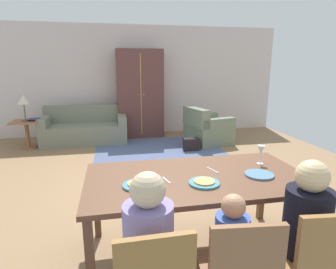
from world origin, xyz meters
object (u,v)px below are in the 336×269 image
at_px(plate_near_child, 204,183).
at_px(book_lower, 36,120).
at_px(armchair, 207,130).
at_px(side_table, 27,130).
at_px(plate_near_woman, 259,175).
at_px(handbag, 191,144).
at_px(table_lamp, 23,101).
at_px(book_upper, 34,119).
at_px(dining_table, 197,183).
at_px(person_child, 229,262).
at_px(armoire, 140,94).
at_px(wine_glass, 261,151).
at_px(couch, 85,129).
at_px(person_man, 148,261).
at_px(person_woman, 301,241).
at_px(dining_chair_woman, 317,261).
at_px(plate_near_man, 138,185).

xyz_separation_m(plate_near_child, book_lower, (-2.31, 4.34, -0.18)).
distance_m(armchair, side_table, 3.88).
xyz_separation_m(plate_near_woman, handbag, (0.34, 3.30, -0.64)).
bearing_deg(armchair, table_lamp, 173.90).
height_order(book_lower, book_upper, book_upper).
height_order(dining_table, table_lamp, table_lamp).
relative_size(person_child, armoire, 0.44).
xyz_separation_m(plate_near_child, wine_glass, (0.69, 0.36, 0.12)).
relative_size(plate_near_child, couch, 0.14).
xyz_separation_m(plate_near_woman, armoire, (-0.54, 4.83, 0.28)).
height_order(person_man, table_lamp, table_lamp).
relative_size(person_woman, handbag, 3.47).
bearing_deg(dining_chair_woman, person_child, 161.75).
xyz_separation_m(plate_near_child, armoire, (-0.02, 4.91, 0.28)).
relative_size(couch, armoire, 0.88).
bearing_deg(handbag, armoire, 120.16).
bearing_deg(armchair, person_woman, -100.75).
distance_m(dining_chair_woman, couch, 5.56).
xyz_separation_m(plate_near_man, person_child, (0.53, -0.58, -0.34)).
xyz_separation_m(plate_near_child, couch, (-1.33, 4.54, -0.47)).
relative_size(wine_glass, person_woman, 0.17).
bearing_deg(couch, plate_near_child, -73.71).
relative_size(plate_near_woman, table_lamp, 0.46).
bearing_deg(plate_near_child, wine_glass, 27.60).
relative_size(plate_near_child, handbag, 0.78).
distance_m(side_table, table_lamp, 0.63).
distance_m(plate_near_child, dining_chair_woman, 0.91).
height_order(couch, side_table, couch).
height_order(wine_glass, armchair, wine_glass).
bearing_deg(dining_chair_woman, book_lower, 119.35).
bearing_deg(couch, book_upper, -165.12).
height_order(person_child, table_lamp, table_lamp).
bearing_deg(person_child, side_table, 117.46).
bearing_deg(dining_table, armchair, 69.73).
bearing_deg(person_woman, plate_near_child, 135.56).
relative_size(dining_chair_woman, table_lamp, 1.61).
bearing_deg(table_lamp, side_table, -45.00).
distance_m(plate_near_man, handbag, 3.66).
bearing_deg(armchair, person_man, -113.29).
bearing_deg(armchair, wine_glass, -100.87).
distance_m(plate_near_woman, table_lamp, 5.18).
height_order(plate_near_child, dining_chair_woman, dining_chair_woman).
bearing_deg(person_man, plate_near_woman, 29.66).
distance_m(plate_near_man, couch, 4.58).
height_order(plate_near_woman, side_table, plate_near_woman).
height_order(plate_near_man, table_lamp, table_lamp).
bearing_deg(armoire, book_upper, -164.75).
xyz_separation_m(plate_near_child, person_child, (0.00, -0.52, -0.34)).
xyz_separation_m(dining_table, plate_near_child, (-0.00, -0.18, 0.07)).
xyz_separation_m(armoire, book_upper, (-2.31, -0.63, -0.43)).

